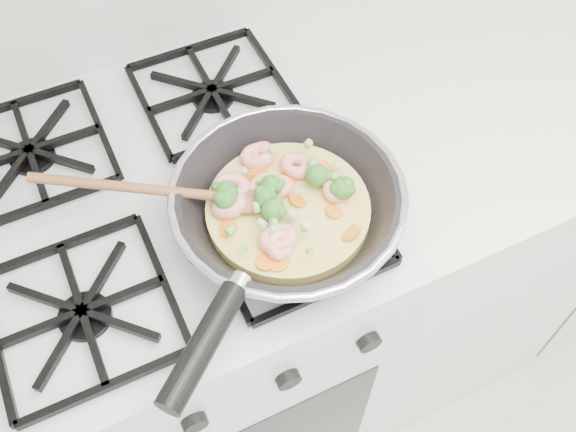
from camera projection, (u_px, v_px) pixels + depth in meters
name	position (u px, v px, depth m)	size (l,w,h in m)	color
stove	(193.00, 322.00, 1.32)	(0.60, 0.60, 0.92)	silver
counter_right	(510.00, 190.00, 1.53)	(1.00, 0.60, 0.90)	white
skillet	(284.00, 205.00, 0.88)	(0.47, 0.38, 0.09)	black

